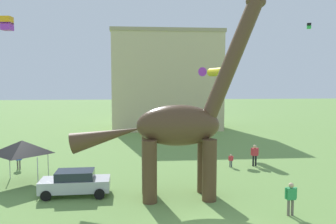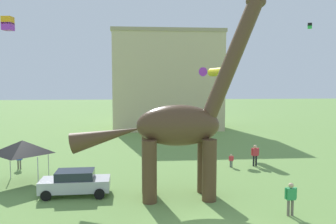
{
  "view_description": "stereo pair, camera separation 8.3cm",
  "coord_description": "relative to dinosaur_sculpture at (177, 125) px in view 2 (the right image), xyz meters",
  "views": [
    {
      "loc": [
        -3.51,
        -14.82,
        7.02
      ],
      "look_at": [
        -1.5,
        6.67,
        5.11
      ],
      "focal_mm": 37.16,
      "sensor_mm": 36.0,
      "label": 1
    },
    {
      "loc": [
        -3.43,
        -14.83,
        7.02
      ],
      "look_at": [
        -1.5,
        6.67,
        5.11
      ],
      "focal_mm": 37.16,
      "sensor_mm": 36.0,
      "label": 2
    }
  ],
  "objects": [
    {
      "name": "person_vendor_side",
      "position": [
        7.32,
        7.09,
        -3.32
      ],
      "size": [
        0.67,
        0.29,
        1.78
      ],
      "rotation": [
        0.0,
        0.0,
        4.18
      ],
      "color": "black",
      "rests_on": "ground_plane"
    },
    {
      "name": "background_building_block",
      "position": [
        2.1,
        31.44,
        2.76
      ],
      "size": [
        15.9,
        9.13,
        14.29
      ],
      "color": "#CCB78E",
      "rests_on": "ground_plane"
    },
    {
      "name": "parked_sedan_left",
      "position": [
        -6.22,
        0.93,
        -3.59
      ],
      "size": [
        4.25,
        2.02,
        1.55
      ],
      "rotation": [
        0.0,
        0.0,
        0.03
      ],
      "color": "#B7B7BC",
      "rests_on": "ground_plane"
    },
    {
      "name": "kite_apex",
      "position": [
        -15.31,
        16.5,
        8.43
      ],
      "size": [
        1.09,
        1.09,
        1.37
      ],
      "color": "orange"
    },
    {
      "name": "person_strolling_adult",
      "position": [
        5.27,
        6.92,
        -3.74
      ],
      "size": [
        0.4,
        0.18,
        1.08
      ],
      "rotation": [
        0.0,
        0.0,
        1.19
      ],
      "color": "#2D3347",
      "rests_on": "ground_plane"
    },
    {
      "name": "kite_far_left",
      "position": [
        15.74,
        15.12,
        8.42
      ],
      "size": [
        0.53,
        0.53,
        0.59
      ],
      "color": "black"
    },
    {
      "name": "kite_mid_center",
      "position": [
        5.73,
        15.79,
        3.61
      ],
      "size": [
        2.99,
        3.3,
        0.94
      ],
      "color": "yellow"
    },
    {
      "name": "festival_canopy_tent",
      "position": [
        -10.21,
        3.78,
        -1.85
      ],
      "size": [
        3.15,
        3.15,
        3.0
      ],
      "color": "#B2B2B7",
      "rests_on": "ground_plane"
    },
    {
      "name": "dinosaur_sculpture",
      "position": [
        0.0,
        0.0,
        0.0
      ],
      "size": [
        11.62,
        2.46,
        12.15
      ],
      "rotation": [
        0.0,
        0.0,
        -0.42
      ],
      "color": "#513823",
      "rests_on": "ground_plane"
    },
    {
      "name": "person_watching_child",
      "position": [
        5.57,
        -3.45,
        -3.33
      ],
      "size": [
        0.66,
        0.29,
        1.75
      ],
      "rotation": [
        0.0,
        0.0,
        4.35
      ],
      "color": "#6B6056",
      "rests_on": "ground_plane"
    },
    {
      "name": "person_photographer",
      "position": [
        -11.84,
        7.87,
        -3.5
      ],
      "size": [
        0.55,
        0.24,
        1.47
      ],
      "rotation": [
        0.0,
        0.0,
        5.86
      ],
      "color": "#6B6056",
      "rests_on": "ground_plane"
    }
  ]
}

